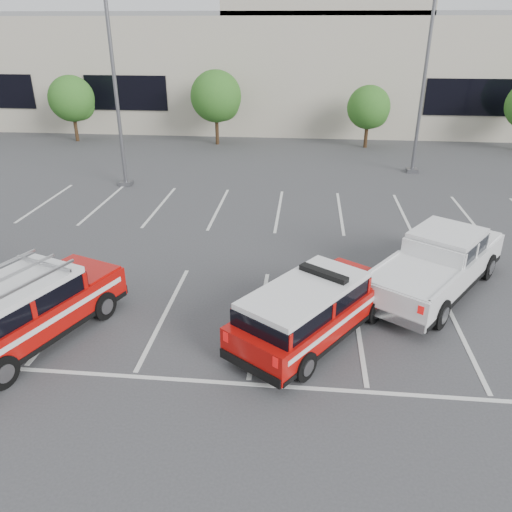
{
  "coord_description": "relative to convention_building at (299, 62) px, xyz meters",
  "views": [
    {
      "loc": [
        1.1,
        -11.88,
        7.48
      ],
      "look_at": [
        -0.29,
        1.86,
        1.05
      ],
      "focal_mm": 35.0,
      "sensor_mm": 36.0,
      "label": 1
    }
  ],
  "objects": [
    {
      "name": "light_pole_left",
      "position": [
        -8.18,
        -19.86,
        0.47
      ],
      "size": [
        0.9,
        0.6,
        10.24
      ],
      "color": "#59595E",
      "rests_on": "ground"
    },
    {
      "name": "tree_mid_left",
      "position": [
        -5.09,
        -9.82,
        -1.68
      ],
      "size": [
        3.37,
        3.37,
        4.85
      ],
      "color": "#3F2B19",
      "rests_on": "ground"
    },
    {
      "name": "ladder_suv",
      "position": [
        -6.0,
        -33.58,
        -3.91
      ],
      "size": [
        3.71,
        5.48,
        2.01
      ],
      "rotation": [
        0.0,
        0.0,
        -0.37
      ],
      "color": "#A30B07",
      "rests_on": "ground"
    },
    {
      "name": "stall_markings",
      "position": [
        -0.18,
        -27.36,
        -4.71
      ],
      "size": [
        23.0,
        15.0,
        0.01
      ],
      "primitive_type": "cube",
      "color": "silver",
      "rests_on": "ground"
    },
    {
      "name": "ground",
      "position": [
        -0.18,
        -31.86,
        -4.72
      ],
      "size": [
        120.0,
        120.0,
        0.0
      ],
      "primitive_type": "plane",
      "color": "#3A3A3D",
      "rests_on": "ground"
    },
    {
      "name": "fire_chief_suv",
      "position": [
        1.25,
        -32.64,
        -3.99
      ],
      "size": [
        4.41,
        5.21,
        1.78
      ],
      "rotation": [
        0.0,
        0.0,
        -0.61
      ],
      "color": "#A30B07",
      "rests_on": "ground"
    },
    {
      "name": "tree_left",
      "position": [
        -15.09,
        -9.82,
        -1.95
      ],
      "size": [
        3.07,
        3.07,
        4.42
      ],
      "color": "#3F2B19",
      "rests_on": "ground"
    },
    {
      "name": "convention_building",
      "position": [
        0.0,
        0.0,
        0.0
      ],
      "size": [
        60.0,
        16.99,
        13.2
      ],
      "color": "#B4AB99",
      "rests_on": "ground"
    },
    {
      "name": "white_pickup",
      "position": [
        5.01,
        -29.69,
        -3.99
      ],
      "size": [
        5.1,
        6.06,
        1.83
      ],
      "rotation": [
        0.0,
        0.0,
        -0.61
      ],
      "color": "silver",
      "rests_on": "ground"
    },
    {
      "name": "light_pole_mid",
      "position": [
        6.82,
        -15.86,
        0.47
      ],
      "size": [
        0.9,
        0.6,
        10.24
      ],
      "color": "#59595E",
      "rests_on": "ground"
    },
    {
      "name": "tree_mid_right",
      "position": [
        4.91,
        -9.82,
        -2.22
      ],
      "size": [
        2.77,
        2.77,
        3.99
      ],
      "color": "#3F2B19",
      "rests_on": "ground"
    }
  ]
}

